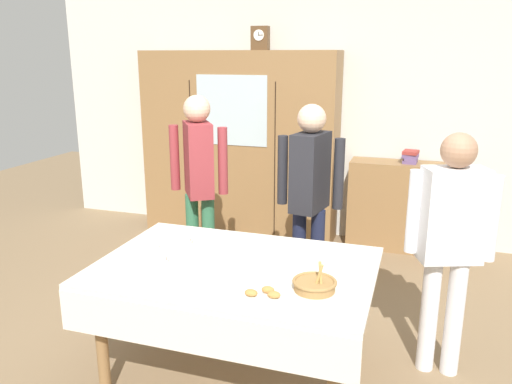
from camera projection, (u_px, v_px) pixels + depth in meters
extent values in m
plane|color=#846B4C|center=(247.00, 357.00, 3.45)|extent=(12.00, 12.00, 0.00)
cube|color=silver|center=(326.00, 114.00, 5.52)|extent=(6.40, 0.10, 2.70)
cylinder|color=olive|center=(102.00, 339.00, 2.99)|extent=(0.07, 0.07, 0.73)
cylinder|color=olive|center=(169.00, 281.00, 3.76)|extent=(0.07, 0.07, 0.73)
cylinder|color=olive|center=(356.00, 309.00, 3.35)|extent=(0.07, 0.07, 0.73)
cube|color=silver|center=(235.00, 267.00, 3.07)|extent=(1.65, 1.12, 0.03)
cube|color=silver|center=(197.00, 334.00, 2.59)|extent=(1.65, 0.01, 0.24)
cube|color=olive|center=(239.00, 145.00, 5.61)|extent=(2.15, 0.45, 2.02)
cube|color=silver|center=(231.00, 111.00, 5.30)|extent=(0.77, 0.01, 0.73)
cube|color=black|center=(192.00, 156.00, 5.57)|extent=(0.01, 0.01, 1.62)
cube|color=black|center=(275.00, 161.00, 5.29)|extent=(0.01, 0.01, 1.62)
cube|color=brown|center=(260.00, 38.00, 5.25)|extent=(0.18, 0.10, 0.24)
cylinder|color=white|center=(259.00, 35.00, 5.19)|extent=(0.11, 0.01, 0.11)
cube|color=black|center=(259.00, 34.00, 5.18)|extent=(0.00, 0.00, 0.04)
cube|color=black|center=(260.00, 35.00, 5.18)|extent=(0.05, 0.00, 0.00)
cube|color=olive|center=(406.00, 207.00, 5.26)|extent=(1.18, 0.35, 0.92)
cube|color=#664C7A|center=(410.00, 161.00, 5.13)|extent=(0.15, 0.19, 0.03)
cube|color=#664C7A|center=(410.00, 159.00, 5.13)|extent=(0.13, 0.18, 0.03)
cube|color=#664C7A|center=(411.00, 156.00, 5.12)|extent=(0.16, 0.17, 0.04)
cube|color=#99332D|center=(411.00, 152.00, 5.11)|extent=(0.17, 0.20, 0.03)
cylinder|color=white|center=(151.00, 248.00, 3.31)|extent=(0.13, 0.13, 0.01)
cylinder|color=white|center=(151.00, 244.00, 3.30)|extent=(0.08, 0.08, 0.05)
torus|color=white|center=(156.00, 244.00, 3.29)|extent=(0.04, 0.01, 0.04)
cylinder|color=#47230F|center=(151.00, 241.00, 3.29)|extent=(0.06, 0.06, 0.01)
cylinder|color=white|center=(160.00, 263.00, 3.08)|extent=(0.13, 0.13, 0.01)
cylinder|color=white|center=(160.00, 258.00, 3.07)|extent=(0.08, 0.08, 0.05)
torus|color=white|center=(165.00, 258.00, 3.06)|extent=(0.04, 0.01, 0.04)
cylinder|color=#47230F|center=(159.00, 254.00, 3.07)|extent=(0.06, 0.06, 0.01)
cylinder|color=white|center=(130.00, 262.00, 3.10)|extent=(0.13, 0.13, 0.01)
cylinder|color=white|center=(129.00, 257.00, 3.09)|extent=(0.08, 0.08, 0.05)
torus|color=white|center=(135.00, 257.00, 3.08)|extent=(0.04, 0.01, 0.04)
cylinder|color=#47230F|center=(129.00, 253.00, 3.08)|extent=(0.06, 0.06, 0.01)
cylinder|color=white|center=(231.00, 245.00, 3.37)|extent=(0.13, 0.13, 0.01)
cylinder|color=white|center=(231.00, 240.00, 3.36)|extent=(0.08, 0.08, 0.05)
torus|color=white|center=(236.00, 241.00, 3.35)|extent=(0.04, 0.01, 0.04)
cylinder|color=#47230F|center=(231.00, 237.00, 3.36)|extent=(0.06, 0.06, 0.01)
cylinder|color=silver|center=(185.00, 243.00, 3.40)|extent=(0.13, 0.13, 0.01)
cylinder|color=silver|center=(185.00, 239.00, 3.39)|extent=(0.08, 0.08, 0.05)
torus|color=silver|center=(190.00, 239.00, 3.38)|extent=(0.04, 0.01, 0.04)
cylinder|color=#9E7542|center=(314.00, 286.00, 2.72)|extent=(0.22, 0.22, 0.05)
torus|color=#9E7542|center=(315.00, 282.00, 2.72)|extent=(0.24, 0.24, 0.02)
cylinder|color=tan|center=(319.00, 275.00, 2.68)|extent=(0.04, 0.02, 0.12)
cylinder|color=tan|center=(320.00, 274.00, 2.70)|extent=(0.03, 0.04, 0.12)
cylinder|color=tan|center=(320.00, 273.00, 2.71)|extent=(0.03, 0.04, 0.12)
cylinder|color=white|center=(262.00, 298.00, 2.63)|extent=(0.28, 0.28, 0.01)
ellipsoid|color=#BC7F3D|center=(274.00, 295.00, 2.62)|extent=(0.07, 0.05, 0.04)
ellipsoid|color=#BC7F3D|center=(268.00, 290.00, 2.67)|extent=(0.07, 0.05, 0.04)
ellipsoid|color=#BC7F3D|center=(251.00, 293.00, 2.64)|extent=(0.07, 0.05, 0.04)
cube|color=silver|center=(129.00, 279.00, 2.87)|extent=(0.10, 0.01, 0.00)
ellipsoid|color=silver|center=(138.00, 280.00, 2.85)|extent=(0.03, 0.02, 0.01)
cube|color=silver|center=(180.00, 280.00, 2.85)|extent=(0.10, 0.01, 0.00)
ellipsoid|color=silver|center=(189.00, 281.00, 2.84)|extent=(0.03, 0.02, 0.01)
cube|color=silver|center=(187.00, 255.00, 3.20)|extent=(0.10, 0.01, 0.00)
ellipsoid|color=silver|center=(195.00, 256.00, 3.18)|extent=(0.03, 0.02, 0.01)
cylinder|color=#33704C|center=(193.00, 239.00, 4.46)|extent=(0.11, 0.11, 0.82)
cylinder|color=#33704C|center=(209.00, 241.00, 4.42)|extent=(0.11, 0.11, 0.82)
cube|color=#933338|center=(198.00, 159.00, 4.25)|extent=(0.36, 0.41, 0.62)
sphere|color=#DBB293|center=(197.00, 109.00, 4.14)|extent=(0.22, 0.22, 0.22)
cylinder|color=#933338|center=(175.00, 158.00, 4.32)|extent=(0.08, 0.08, 0.56)
cylinder|color=#933338|center=(223.00, 161.00, 4.19)|extent=(0.08, 0.08, 0.56)
cylinder|color=silver|center=(429.00, 314.00, 3.23)|extent=(0.11, 0.11, 0.77)
cylinder|color=silver|center=(454.00, 318.00, 3.19)|extent=(0.11, 0.11, 0.77)
cube|color=silver|center=(452.00, 215.00, 3.04)|extent=(0.41, 0.31, 0.57)
sphere|color=tan|center=(459.00, 150.00, 2.93)|extent=(0.21, 0.21, 0.21)
cylinder|color=silver|center=(414.00, 212.00, 3.10)|extent=(0.08, 0.08, 0.52)
cylinder|color=silver|center=(492.00, 219.00, 2.97)|extent=(0.08, 0.08, 0.52)
cylinder|color=#191E38|center=(299.00, 256.00, 4.12)|extent=(0.11, 0.11, 0.80)
cylinder|color=#191E38|center=(317.00, 258.00, 4.08)|extent=(0.11, 0.11, 0.80)
cube|color=#232328|center=(310.00, 172.00, 3.92)|extent=(0.26, 0.39, 0.60)
sphere|color=#DBB293|center=(312.00, 119.00, 3.81)|extent=(0.22, 0.22, 0.22)
cylinder|color=#232328|center=(283.00, 170.00, 3.98)|extent=(0.08, 0.08, 0.54)
cylinder|color=#232328|center=(339.00, 174.00, 3.85)|extent=(0.08, 0.08, 0.54)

